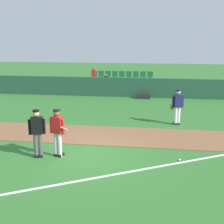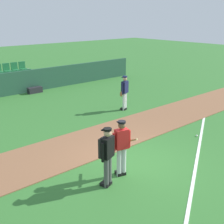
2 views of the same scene
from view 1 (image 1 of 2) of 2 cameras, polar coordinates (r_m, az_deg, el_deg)
ground_plane at (r=10.99m, az=-5.55°, el=-8.26°), size 80.00×80.00×0.00m
infield_dirt_path at (r=13.06m, az=-3.24°, el=-4.44°), size 28.00×2.55×0.03m
foul_line_chalk at (r=10.27m, az=10.54°, el=-10.08°), size 10.48×6.02×0.01m
dugout_fence at (r=21.36m, az=1.32°, el=4.82°), size 20.00×0.16×1.39m
stadium_bleachers at (r=22.82m, az=1.70°, el=4.90°), size 5.55×2.10×1.90m
batter_red_jersey at (r=10.64m, az=-10.51°, el=-3.65°), size 0.60×0.80×1.76m
umpire_home_plate at (r=10.73m, az=-14.30°, el=-3.53°), size 0.56×0.40×1.76m
runner_navy_jersey at (r=14.69m, az=12.56°, el=1.19°), size 0.67×0.39×1.76m
baseball at (r=10.70m, az=13.00°, el=-9.00°), size 0.07×0.07×0.07m
equipment_bag at (r=20.88m, az=6.13°, el=3.08°), size 0.90×0.36×0.36m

